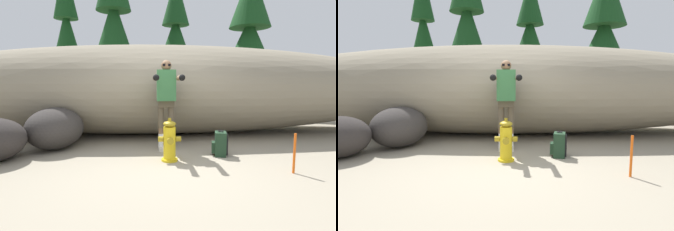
% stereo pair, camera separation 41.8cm
% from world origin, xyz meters
% --- Properties ---
extents(ground_plane, '(56.00, 56.00, 0.04)m').
position_xyz_m(ground_plane, '(0.00, 0.00, -0.02)').
color(ground_plane, gray).
extents(dirt_embankment, '(14.67, 3.20, 2.31)m').
position_xyz_m(dirt_embankment, '(0.00, 3.11, 1.15)').
color(dirt_embankment, gray).
rests_on(dirt_embankment, ground_plane).
extents(fire_hydrant, '(0.39, 0.34, 0.74)m').
position_xyz_m(fire_hydrant, '(0.07, 0.39, 0.34)').
color(fire_hydrant, gold).
rests_on(fire_hydrant, ground_plane).
extents(utility_worker, '(0.55, 0.98, 1.76)m').
position_xyz_m(utility_worker, '(0.07, 1.12, 1.12)').
color(utility_worker, beige).
rests_on(utility_worker, ground_plane).
extents(spare_backpack, '(0.33, 0.34, 0.47)m').
position_xyz_m(spare_backpack, '(1.03, 0.68, 0.22)').
color(spare_backpack, '#1E3823').
rests_on(spare_backpack, ground_plane).
extents(boulder_large, '(1.39, 1.56, 0.84)m').
position_xyz_m(boulder_large, '(-2.16, 1.44, 0.42)').
color(boulder_large, '#34302D').
rests_on(boulder_large, ground_plane).
extents(boulder_mid, '(1.42, 1.44, 0.74)m').
position_xyz_m(boulder_mid, '(-2.93, 0.61, 0.37)').
color(boulder_mid, '#2D2827').
rests_on(boulder_mid, ground_plane).
extents(pine_tree_far_left, '(1.86, 1.86, 7.57)m').
position_xyz_m(pine_tree_far_left, '(-4.42, 10.57, 4.08)').
color(pine_tree_far_left, '#47331E').
rests_on(pine_tree_far_left, ground_plane).
extents(pine_tree_left, '(2.30, 2.30, 7.32)m').
position_xyz_m(pine_tree_left, '(-1.72, 8.03, 3.89)').
color(pine_tree_left, '#47331E').
rests_on(pine_tree_left, ground_plane).
extents(pine_tree_center, '(2.23, 2.23, 6.99)m').
position_xyz_m(pine_tree_center, '(1.21, 10.67, 3.92)').
color(pine_tree_center, '#47331E').
rests_on(pine_tree_center, ground_plane).
extents(pine_tree_right, '(2.66, 2.66, 6.11)m').
position_xyz_m(pine_tree_right, '(4.01, 7.35, 3.22)').
color(pine_tree_right, '#47331E').
rests_on(pine_tree_right, ground_plane).
extents(survey_stake, '(0.04, 0.04, 0.60)m').
position_xyz_m(survey_stake, '(1.86, -0.38, 0.30)').
color(survey_stake, '#E55914').
rests_on(survey_stake, ground_plane).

